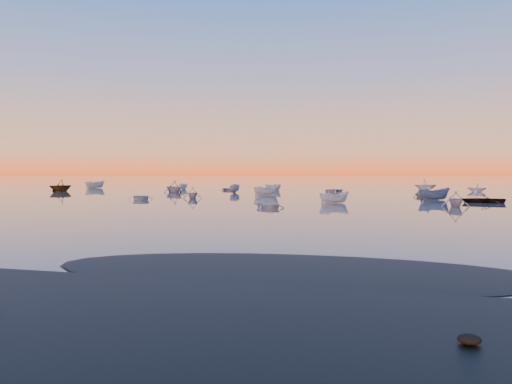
% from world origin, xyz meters
% --- Properties ---
extents(ground, '(600.00, 600.00, 0.00)m').
position_xyz_m(ground, '(0.00, 100.00, 0.00)').
color(ground, '#6D615B').
rests_on(ground, ground).
extents(mud_lobes, '(140.00, 6.00, 0.07)m').
position_xyz_m(mud_lobes, '(0.00, -1.00, 0.01)').
color(mud_lobes, black).
rests_on(mud_lobes, ground).
extents(moored_fleet, '(124.00, 58.00, 1.20)m').
position_xyz_m(moored_fleet, '(0.00, 53.00, 0.00)').
color(moored_fleet, silver).
rests_on(moored_fleet, ground).
extents(boat_near_left, '(4.38, 3.44, 1.02)m').
position_xyz_m(boat_near_left, '(-17.95, 36.48, 0.00)').
color(boat_near_left, silver).
rests_on(boat_near_left, ground).
extents(boat_near_center, '(3.35, 3.74, 1.23)m').
position_xyz_m(boat_near_center, '(4.82, 35.75, 0.00)').
color(boat_near_center, silver).
rests_on(boat_near_center, ground).
extents(boat_near_right, '(3.29, 1.55, 1.14)m').
position_xyz_m(boat_near_right, '(16.49, 33.44, 0.00)').
color(boat_near_right, slate).
rests_on(boat_near_right, ground).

